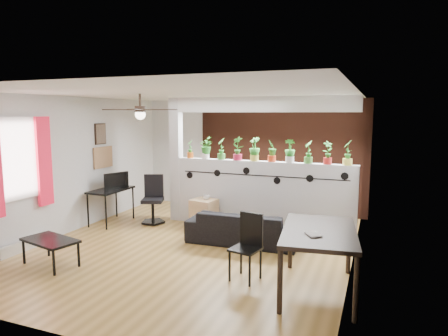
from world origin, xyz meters
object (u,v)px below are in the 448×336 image
(potted_plant_6, at_px, (290,150))
(dining_table, at_px, (319,236))
(potted_plant_3, at_px, (238,147))
(potted_plant_8, at_px, (328,152))
(potted_plant_4, at_px, (255,149))
(computer_desk, at_px, (111,192))
(potted_plant_9, at_px, (348,152))
(potted_plant_1, at_px, (205,147))
(potted_plant_5, at_px, (272,150))
(coffee_table, at_px, (50,242))
(potted_plant_2, at_px, (221,148))
(sofa, at_px, (243,228))
(cup, at_px, (206,197))
(ceiling_fan, at_px, (140,111))
(folding_chair, at_px, (248,240))
(cube_shelf, at_px, (204,213))
(office_chair, at_px, (153,202))
(potted_plant_7, at_px, (309,151))
(potted_plant_0, at_px, (190,148))

(potted_plant_6, height_order, dining_table, potted_plant_6)
(potted_plant_3, height_order, potted_plant_8, potted_plant_3)
(potted_plant_4, bearing_deg, computer_desk, -165.25)
(potted_plant_4, distance_m, potted_plant_9, 1.76)
(potted_plant_1, height_order, potted_plant_9, potted_plant_9)
(potted_plant_5, bearing_deg, coffee_table, -130.62)
(potted_plant_2, xyz_separation_m, sofa, (0.81, -0.98, -1.31))
(potted_plant_2, distance_m, cup, 1.04)
(potted_plant_6, bearing_deg, computer_desk, -168.05)
(ceiling_fan, distance_m, folding_chair, 2.80)
(cube_shelf, bearing_deg, potted_plant_1, 117.76)
(folding_chair, relative_size, coffee_table, 0.96)
(potted_plant_4, height_order, dining_table, potted_plant_4)
(potted_plant_1, bearing_deg, sofa, -40.20)
(potted_plant_3, distance_m, cube_shelf, 1.49)
(potted_plant_3, relative_size, office_chair, 0.49)
(potted_plant_2, xyz_separation_m, computer_desk, (-2.17, -0.76, -0.93))
(ceiling_fan, height_order, potted_plant_2, ceiling_fan)
(potted_plant_1, bearing_deg, cup, -64.90)
(potted_plant_2, height_order, potted_plant_3, potted_plant_3)
(potted_plant_7, relative_size, cup, 3.28)
(potted_plant_9, bearing_deg, potted_plant_4, 180.00)
(dining_table, height_order, coffee_table, dining_table)
(computer_desk, bearing_deg, office_chair, 20.66)
(potted_plant_5, relative_size, sofa, 0.23)
(potted_plant_6, bearing_deg, coffee_table, -134.22)
(potted_plant_5, relative_size, coffee_table, 0.45)
(potted_plant_5, distance_m, cup, 1.61)
(potted_plant_0, height_order, potted_plant_8, potted_plant_8)
(potted_plant_7, bearing_deg, potted_plant_9, 0.00)
(cube_shelf, xyz_separation_m, coffee_table, (-1.32, -2.70, 0.08))
(ceiling_fan, xyz_separation_m, potted_plant_7, (2.48, 1.80, -0.74))
(ceiling_fan, distance_m, cube_shelf, 2.55)
(sofa, bearing_deg, potted_plant_9, -151.63)
(cube_shelf, bearing_deg, potted_plant_9, 17.12)
(ceiling_fan, bearing_deg, potted_plant_9, 29.51)
(potted_plant_3, xyz_separation_m, office_chair, (-1.70, -0.45, -1.17))
(potted_plant_4, distance_m, dining_table, 3.08)
(potted_plant_0, relative_size, potted_plant_9, 0.83)
(sofa, relative_size, dining_table, 1.16)
(dining_table, bearing_deg, cube_shelf, 140.29)
(potted_plant_4, xyz_separation_m, potted_plant_7, (1.05, 0.00, -0.02))
(potted_plant_8, bearing_deg, dining_table, -84.89)
(computer_desk, xyz_separation_m, dining_table, (4.50, -1.72, 0.08))
(potted_plant_0, bearing_deg, potted_plant_2, -0.00)
(potted_plant_1, distance_m, potted_plant_7, 2.11)
(potted_plant_9, bearing_deg, office_chair, -173.30)
(potted_plant_2, xyz_separation_m, folding_chair, (1.36, -2.40, -1.04))
(potted_plant_6, height_order, potted_plant_7, potted_plant_6)
(potted_plant_2, distance_m, sofa, 1.82)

